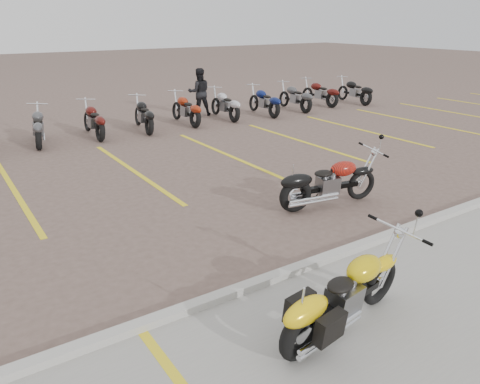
{
  "coord_description": "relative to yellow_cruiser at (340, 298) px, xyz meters",
  "views": [
    {
      "loc": [
        -3.9,
        -6.58,
        3.53
      ],
      "look_at": [
        0.24,
        -0.36,
        0.75
      ],
      "focal_mm": 35.0,
      "sensor_mm": 36.0,
      "label": 1
    }
  ],
  "objects": [
    {
      "name": "ground",
      "position": [
        0.32,
        3.31,
        -0.45
      ],
      "size": [
        100.0,
        100.0,
        0.0
      ],
      "primitive_type": "plane",
      "color": "#715A51",
      "rests_on": "ground"
    },
    {
      "name": "flame_cruiser",
      "position": [
        2.65,
        3.01,
        0.0
      ],
      "size": [
        2.19,
        0.53,
        0.91
      ],
      "rotation": [
        0.07,
        0.0,
        -0.17
      ],
      "color": "black",
      "rests_on": "ground"
    },
    {
      "name": "parking_stripes",
      "position": [
        0.32,
        7.31,
        -0.44
      ],
      "size": [
        38.0,
        5.5,
        0.01
      ],
      "primitive_type": null,
      "color": "yellow",
      "rests_on": "ground"
    },
    {
      "name": "bg_bike_row",
      "position": [
        2.26,
        11.47,
        0.1
      ],
      "size": [
        20.64,
        2.06,
        1.1
      ],
      "color": "black",
      "rests_on": "ground"
    },
    {
      "name": "concrete_apron",
      "position": [
        0.32,
        -1.19,
        -0.44
      ],
      "size": [
        60.0,
        5.0,
        0.01
      ],
      "primitive_type": "cube",
      "color": "#9E9B93",
      "rests_on": "ground"
    },
    {
      "name": "yellow_cruiser",
      "position": [
        0.0,
        0.0,
        0.0
      ],
      "size": [
        2.18,
        0.49,
        0.9
      ],
      "rotation": [
        0.11,
        0.0,
        0.15
      ],
      "color": "black",
      "rests_on": "ground"
    },
    {
      "name": "curb",
      "position": [
        0.32,
        1.31,
        -0.39
      ],
      "size": [
        60.0,
        0.18,
        0.12
      ],
      "primitive_type": "cube",
      "color": "#ADAAA3",
      "rests_on": "ground"
    },
    {
      "name": "person_b",
      "position": [
        5.12,
        12.6,
        0.45
      ],
      "size": [
        1.04,
        0.92,
        1.79
      ],
      "primitive_type": "imported",
      "rotation": [
        0.0,
        0.0,
        2.81
      ],
      "color": "black",
      "rests_on": "ground"
    }
  ]
}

